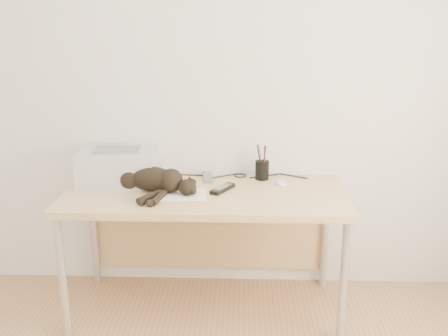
{
  "coord_description": "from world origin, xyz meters",
  "views": [
    {
      "loc": [
        0.2,
        -1.28,
        1.66
      ],
      "look_at": [
        0.11,
        1.34,
        0.9
      ],
      "focal_mm": 40.0,
      "sensor_mm": 36.0,
      "label": 1
    }
  ],
  "objects_px": {
    "pen_cup": "(262,170)",
    "mouse": "(281,181)",
    "desk": "(206,209)",
    "printer": "(118,166)",
    "mug": "(156,174)",
    "cat": "(148,180)"
  },
  "relations": [
    {
      "from": "pen_cup",
      "to": "mouse",
      "type": "xyz_separation_m",
      "value": [
        0.11,
        -0.09,
        -0.04
      ]
    },
    {
      "from": "desk",
      "to": "printer",
      "type": "bearing_deg",
      "value": 171.04
    },
    {
      "from": "desk",
      "to": "printer",
      "type": "distance_m",
      "value": 0.59
    },
    {
      "from": "printer",
      "to": "mug",
      "type": "distance_m",
      "value": 0.23
    },
    {
      "from": "printer",
      "to": "mug",
      "type": "bearing_deg",
      "value": 7.98
    },
    {
      "from": "mug",
      "to": "mouse",
      "type": "height_order",
      "value": "mug"
    },
    {
      "from": "mouse",
      "to": "printer",
      "type": "bearing_deg",
      "value": 172.2
    },
    {
      "from": "printer",
      "to": "cat",
      "type": "bearing_deg",
      "value": -37.72
    },
    {
      "from": "cat",
      "to": "pen_cup",
      "type": "height_order",
      "value": "pen_cup"
    },
    {
      "from": "printer",
      "to": "cat",
      "type": "height_order",
      "value": "printer"
    },
    {
      "from": "cat",
      "to": "mouse",
      "type": "distance_m",
      "value": 0.78
    },
    {
      "from": "mug",
      "to": "mouse",
      "type": "bearing_deg",
      "value": -2.6
    },
    {
      "from": "mouse",
      "to": "mug",
      "type": "bearing_deg",
      "value": 169.83
    },
    {
      "from": "printer",
      "to": "cat",
      "type": "relative_size",
      "value": 0.75
    },
    {
      "from": "cat",
      "to": "mouse",
      "type": "xyz_separation_m",
      "value": [
        0.77,
        0.16,
        -0.05
      ]
    },
    {
      "from": "printer",
      "to": "pen_cup",
      "type": "height_order",
      "value": "pen_cup"
    },
    {
      "from": "desk",
      "to": "mug",
      "type": "height_order",
      "value": "mug"
    },
    {
      "from": "cat",
      "to": "mug",
      "type": "distance_m",
      "value": 0.19
    },
    {
      "from": "cat",
      "to": "mug",
      "type": "xyz_separation_m",
      "value": [
        0.01,
        0.19,
        -0.02
      ]
    },
    {
      "from": "cat",
      "to": "mug",
      "type": "bearing_deg",
      "value": 106.62
    },
    {
      "from": "cat",
      "to": "mug",
      "type": "height_order",
      "value": "cat"
    },
    {
      "from": "pen_cup",
      "to": "cat",
      "type": "bearing_deg",
      "value": -158.9
    }
  ]
}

